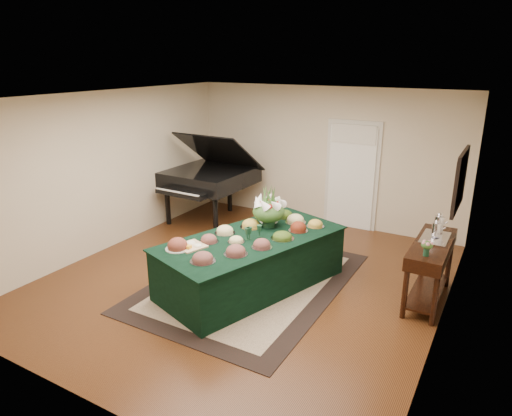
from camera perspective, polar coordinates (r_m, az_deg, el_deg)
The scene contains 14 objects.
ground at distance 7.03m, azimuth -1.23°, elevation -8.83°, with size 6.00×6.00×0.00m, color black.
area_rug at distance 6.93m, azimuth -0.63°, elevation -9.18°, with size 2.52×3.53×0.01m.
kitchen_doorway at distance 9.00m, azimuth 11.85°, elevation 3.87°, with size 1.05×0.07×2.10m.
buffet_table at distance 6.64m, azimuth -0.54°, elevation -6.77°, with size 2.09×3.00×0.77m.
food_platters at distance 6.52m, azimuth -0.35°, elevation -3.13°, with size 1.57×2.32×0.13m.
cutting_board at distance 6.24m, azimuth -8.03°, elevation -4.50°, with size 0.44×0.44×0.10m.
green_goblets at distance 6.42m, azimuth -0.51°, elevation -3.08°, with size 0.17×0.26×0.18m.
floral_centerpiece at distance 6.82m, azimuth 1.63°, elevation 0.06°, with size 0.51×0.51×0.51m.
grand_piano at distance 9.24m, azimuth -5.82°, elevation 3.94°, with size 1.65×1.85×1.83m.
wicker_basket at distance 8.31m, azimuth -2.40°, elevation -3.38°, with size 0.44×0.44×0.27m, color #A47642.
mahogany_sideboard at distance 6.57m, azimuth 21.05°, elevation -5.57°, with size 0.45×1.41×0.88m.
tea_service at distance 6.70m, azimuth 21.72°, elevation -2.31°, with size 0.34×0.58×0.30m.
pink_bouquet at distance 5.98m, azimuth 20.60°, elevation -4.42°, with size 0.16×0.16×0.21m.
wall_painting at distance 6.22m, azimuth 24.16°, elevation 3.16°, with size 0.05×0.95×0.75m.
Camera 1 is at (3.23, -5.36, 3.20)m, focal length 32.00 mm.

